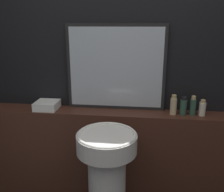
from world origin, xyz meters
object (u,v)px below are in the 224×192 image
pedestal_sink (107,181)px  conditioner_bottle (183,106)px  body_wash_bottle (202,108)px  towel_stack (47,105)px  mirror (116,68)px  shampoo_bottle (173,105)px  lotion_bottle (193,106)px

pedestal_sink → conditioner_bottle: bearing=36.0°
body_wash_bottle → pedestal_sink: bearing=-150.2°
towel_stack → conditioner_bottle: size_ratio=1.27×
mirror → towel_stack: (-0.56, -0.08, -0.31)m
shampoo_bottle → mirror: bearing=169.6°
lotion_bottle → body_wash_bottle: lotion_bottle is taller
pedestal_sink → towel_stack: bearing=144.7°
pedestal_sink → lotion_bottle: 0.85m
mirror → shampoo_bottle: size_ratio=5.04×
shampoo_bottle → body_wash_bottle: (0.22, -0.00, -0.01)m
towel_stack → lotion_bottle: lotion_bottle is taller
towel_stack → body_wash_bottle: size_ratio=1.46×
shampoo_bottle → lotion_bottle: 0.15m
mirror → body_wash_bottle: 0.74m
towel_stack → shampoo_bottle: (1.02, 0.00, 0.04)m
pedestal_sink → mirror: 0.86m
mirror → shampoo_bottle: bearing=-10.4°
shampoo_bottle → body_wash_bottle: 0.22m
conditioner_bottle → shampoo_bottle: bearing=180.0°
shampoo_bottle → body_wash_bottle: shampoo_bottle is taller
towel_stack → conditioner_bottle: 1.09m
mirror → body_wash_bottle: mirror is taller
pedestal_sink → towel_stack: (-0.55, 0.39, 0.41)m
lotion_bottle → towel_stack: bearing=-180.0°
pedestal_sink → conditioner_bottle: 0.80m
shampoo_bottle → body_wash_bottle: size_ratio=1.24×
body_wash_bottle → lotion_bottle: bearing=180.0°
pedestal_sink → conditioner_bottle: (0.54, 0.39, 0.44)m
shampoo_bottle → conditioner_bottle: bearing=0.0°
lotion_bottle → body_wash_bottle: 0.07m
body_wash_bottle → towel_stack: bearing=180.0°
towel_stack → shampoo_bottle: size_ratio=1.17×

